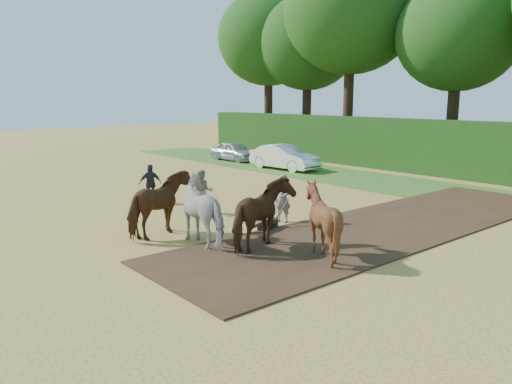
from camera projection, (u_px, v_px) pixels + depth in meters
name	position (u px, v px, depth m)	size (l,w,h in m)	color
ground	(185.00, 258.00, 13.29)	(120.00, 120.00, 0.00)	gold
earth_strip	(389.00, 225.00, 16.59)	(4.50, 17.00, 0.05)	#472D1C
grass_verge	(454.00, 193.00, 22.14)	(50.00, 5.00, 0.03)	#38601E
hedgerow	(503.00, 153.00, 24.71)	(46.00, 1.60, 3.00)	#14380F
spectator_near	(202.00, 192.00, 18.25)	(0.79, 0.62, 1.63)	#C3B199
spectator_far	(150.00, 184.00, 20.14)	(0.92, 0.38, 1.57)	#242631
plough_team	(237.00, 212.00, 14.26)	(6.57, 5.66, 1.98)	brown
treeline	(511.00, 7.00, 26.60)	(48.70, 10.60, 14.21)	#382616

